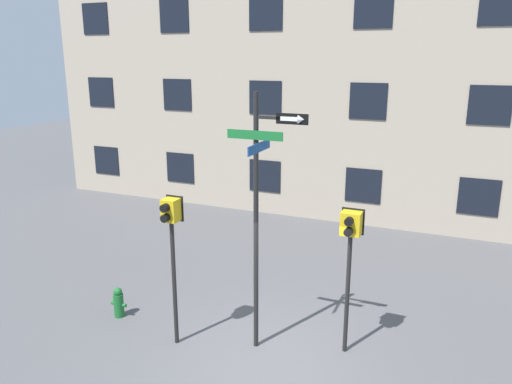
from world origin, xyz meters
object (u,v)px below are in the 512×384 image
at_px(pedestrian_signal_right, 350,241).
at_px(pedestrian_signal_left, 172,232).
at_px(street_sign_pole, 260,206).
at_px(fire_hydrant, 119,303).

bearing_deg(pedestrian_signal_right, pedestrian_signal_left, -162.01).
distance_m(street_sign_pole, fire_hydrant, 4.07).
xyz_separation_m(street_sign_pole, fire_hydrant, (-3.20, -0.11, -2.50)).
relative_size(pedestrian_signal_left, fire_hydrant, 4.43).
height_order(street_sign_pole, fire_hydrant, street_sign_pole).
bearing_deg(street_sign_pole, fire_hydrant, -177.95).
bearing_deg(pedestrian_signal_left, pedestrian_signal_right, 17.99).
bearing_deg(fire_hydrant, pedestrian_signal_right, 7.25).
xyz_separation_m(street_sign_pole, pedestrian_signal_right, (1.54, 0.49, -0.61)).
relative_size(street_sign_pole, pedestrian_signal_right, 1.73).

